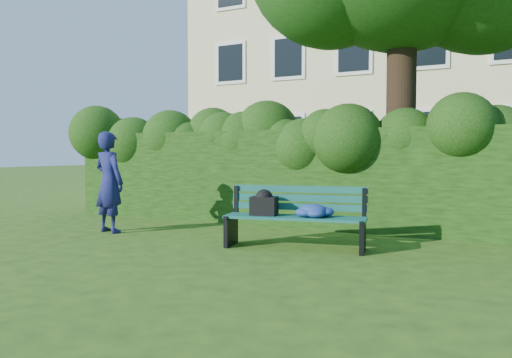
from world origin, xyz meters
The scene contains 5 objects.
ground centered at (0.00, 0.00, 0.00)m, with size 80.00×80.00×0.00m, color #2A4816.
apartment_building centered at (0.00, 13.99, 6.00)m, with size 16.00×8.08×12.00m.
hedge centered at (0.00, 2.20, 0.90)m, with size 10.00×1.00×1.80m.
park_bench centered at (0.93, -0.01, 0.51)m, with size 2.09×0.95×0.89m.
man_reading centered at (-2.47, -0.15, 0.87)m, with size 0.63×0.42×1.74m, color navy.
Camera 1 is at (3.76, -6.58, 1.37)m, focal length 35.00 mm.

